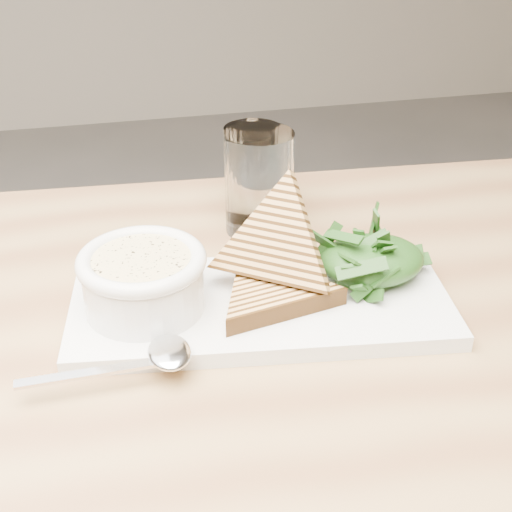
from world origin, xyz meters
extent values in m
cube|color=#987447|center=(0.23, 0.24, 0.73)|extent=(1.21, 0.85, 0.04)
cube|color=white|center=(0.25, 0.31, 0.76)|extent=(0.37, 0.20, 0.02)
cylinder|color=white|center=(0.15, 0.32, 0.79)|extent=(0.11, 0.11, 0.04)
cylinder|color=#DDC687|center=(0.15, 0.32, 0.82)|extent=(0.09, 0.09, 0.01)
torus|color=white|center=(0.15, 0.32, 0.82)|extent=(0.12, 0.12, 0.01)
ellipsoid|color=black|center=(0.37, 0.32, 0.79)|extent=(0.10, 0.08, 0.04)
ellipsoid|color=silver|center=(0.16, 0.24, 0.77)|extent=(0.04, 0.05, 0.01)
cube|color=silver|center=(0.10, 0.23, 0.77)|extent=(0.12, 0.01, 0.00)
cylinder|color=white|center=(0.29, 0.47, 0.81)|extent=(0.08, 0.08, 0.12)
cylinder|color=white|center=(0.29, 0.52, 0.80)|extent=(0.07, 0.07, 0.10)
camera|label=1|loc=(0.12, -0.23, 1.14)|focal=50.00mm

